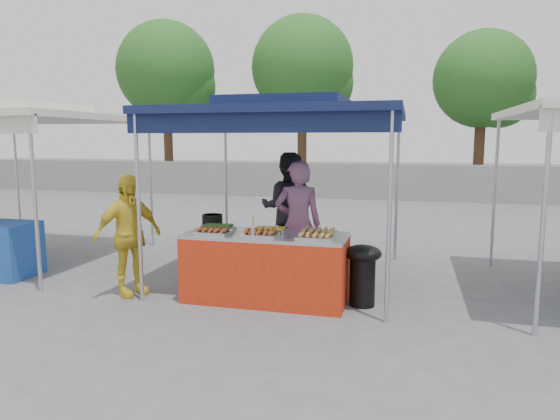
% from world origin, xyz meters
% --- Properties ---
extents(ground_plane, '(80.00, 80.00, 0.00)m').
position_xyz_m(ground_plane, '(0.00, 0.00, 0.00)').
color(ground_plane, '#57575A').
extents(back_wall, '(40.00, 0.25, 1.20)m').
position_xyz_m(back_wall, '(0.00, 11.00, 0.60)').
color(back_wall, gray).
rests_on(back_wall, ground_plane).
extents(main_canopy, '(3.20, 3.20, 2.57)m').
position_xyz_m(main_canopy, '(0.00, 0.97, 2.37)').
color(main_canopy, '#B6B6BD').
rests_on(main_canopy, ground_plane).
extents(neighbor_stall_left, '(3.20, 3.20, 2.57)m').
position_xyz_m(neighbor_stall_left, '(-4.50, 0.57, 1.60)').
color(neighbor_stall_left, '#B6B6BD').
rests_on(neighbor_stall_left, ground_plane).
extents(tree_0, '(3.90, 3.90, 6.70)m').
position_xyz_m(tree_0, '(-7.77, 12.88, 4.58)').
color(tree_0, '#3F2918').
rests_on(tree_0, ground_plane).
extents(tree_1, '(3.90, 3.90, 6.70)m').
position_xyz_m(tree_1, '(-2.29, 13.38, 4.58)').
color(tree_1, '#3F2918').
rests_on(tree_1, ground_plane).
extents(tree_2, '(3.42, 3.34, 5.74)m').
position_xyz_m(tree_2, '(4.16, 12.96, 3.92)').
color(tree_2, '#3F2918').
rests_on(tree_2, ground_plane).
extents(vendor_table, '(2.00, 0.80, 0.85)m').
position_xyz_m(vendor_table, '(0.00, -0.10, 0.43)').
color(vendor_table, red).
rests_on(vendor_table, ground_plane).
extents(food_tray_fl, '(0.42, 0.30, 0.07)m').
position_xyz_m(food_tray_fl, '(-0.60, -0.34, 0.88)').
color(food_tray_fl, silver).
rests_on(food_tray_fl, vendor_table).
extents(food_tray_fm, '(0.42, 0.30, 0.07)m').
position_xyz_m(food_tray_fm, '(-0.00, -0.34, 0.88)').
color(food_tray_fm, silver).
rests_on(food_tray_fm, vendor_table).
extents(food_tray_fr, '(0.42, 0.30, 0.07)m').
position_xyz_m(food_tray_fr, '(0.66, -0.34, 0.88)').
color(food_tray_fr, silver).
rests_on(food_tray_fr, vendor_table).
extents(food_tray_bl, '(0.42, 0.30, 0.07)m').
position_xyz_m(food_tray_bl, '(-0.66, -0.05, 0.88)').
color(food_tray_bl, silver).
rests_on(food_tray_bl, vendor_table).
extents(food_tray_bm, '(0.42, 0.30, 0.07)m').
position_xyz_m(food_tray_bm, '(0.02, -0.00, 0.88)').
color(food_tray_bm, silver).
rests_on(food_tray_bm, vendor_table).
extents(food_tray_br, '(0.42, 0.30, 0.07)m').
position_xyz_m(food_tray_br, '(0.65, -0.05, 0.88)').
color(food_tray_br, silver).
rests_on(food_tray_br, vendor_table).
extents(cooking_pot, '(0.27, 0.27, 0.16)m').
position_xyz_m(cooking_pot, '(-0.84, 0.24, 0.93)').
color(cooking_pot, black).
rests_on(cooking_pot, vendor_table).
extents(skewer_cup, '(0.07, 0.07, 0.09)m').
position_xyz_m(skewer_cup, '(-0.07, -0.40, 0.89)').
color(skewer_cup, '#B6B6BD').
rests_on(skewer_cup, vendor_table).
extents(wok_burner, '(0.45, 0.45, 0.75)m').
position_xyz_m(wok_burner, '(1.18, 0.01, 0.45)').
color(wok_burner, black).
rests_on(wok_burner, ground_plane).
extents(crate_left, '(0.45, 0.31, 0.27)m').
position_xyz_m(crate_left, '(-0.50, 0.67, 0.13)').
color(crate_left, '#13309E').
rests_on(crate_left, ground_plane).
extents(crate_right, '(0.46, 0.32, 0.28)m').
position_xyz_m(crate_right, '(0.19, 0.65, 0.14)').
color(crate_right, '#13309E').
rests_on(crate_right, ground_plane).
extents(crate_stacked, '(0.42, 0.30, 0.25)m').
position_xyz_m(crate_stacked, '(0.19, 0.65, 0.40)').
color(crate_stacked, '#13309E').
rests_on(crate_stacked, crate_right).
extents(vendor_woman, '(0.71, 0.55, 1.73)m').
position_xyz_m(vendor_woman, '(0.25, 0.60, 0.86)').
color(vendor_woman, '#855579').
rests_on(vendor_woman, ground_plane).
extents(helper_man, '(0.95, 0.78, 1.80)m').
position_xyz_m(helper_man, '(-0.20, 1.86, 0.90)').
color(helper_man, black).
rests_on(helper_man, ground_plane).
extents(customer_person, '(0.79, 0.99, 1.57)m').
position_xyz_m(customer_person, '(-1.77, -0.32, 0.79)').
color(customer_person, gold).
rests_on(customer_person, ground_plane).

